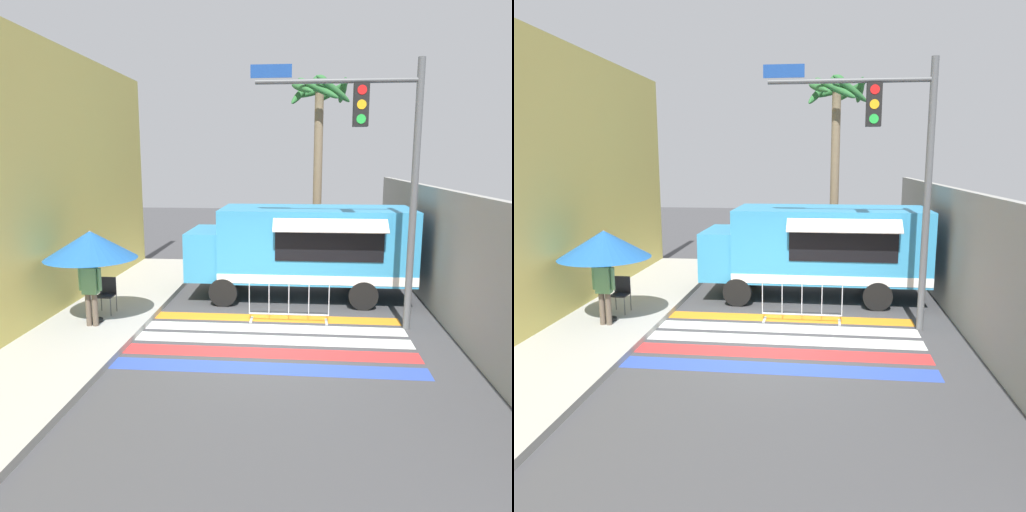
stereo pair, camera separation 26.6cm
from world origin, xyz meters
TOP-DOWN VIEW (x-y plane):
  - ground_plane at (0.00, 0.00)m, footprint 60.00×60.00m
  - sidewalk_left at (-5.00, 0.00)m, footprint 4.40×16.00m
  - building_left_facade at (-5.31, 0.00)m, footprint 0.25×16.00m
  - concrete_wall_right at (4.26, 3.00)m, footprint 0.20×16.00m
  - crosswalk_painted at (0.00, 0.01)m, footprint 6.40×3.60m
  - food_truck at (0.72, 3.57)m, footprint 6.17×2.80m
  - traffic_signal_pole at (2.56, 1.03)m, footprint 3.71×0.29m
  - patio_umbrella at (-3.99, 0.48)m, footprint 2.10×2.10m
  - folding_chair at (-3.97, 1.20)m, footprint 0.41×0.41m
  - vendor_person at (-3.93, 0.19)m, footprint 0.53×0.21m
  - barricade_front at (0.51, 1.32)m, footprint 1.95×0.44m
  - palm_tree at (1.34, 7.53)m, footprint 2.18×2.27m

SIDE VIEW (x-z plane):
  - ground_plane at x=0.00m, z-range 0.00..0.00m
  - crosswalk_painted at x=0.00m, z-range 0.00..0.01m
  - sidewalk_left at x=-5.00m, z-range 0.00..0.14m
  - barricade_front at x=0.51m, z-range -0.01..1.00m
  - folding_chair at x=-3.97m, z-range 0.23..1.11m
  - vendor_person at x=-3.93m, z-range 0.25..1.85m
  - food_truck at x=0.72m, z-range 0.23..2.79m
  - concrete_wall_right at x=4.26m, z-range 0.00..3.17m
  - patio_umbrella at x=-3.99m, z-range 0.89..3.03m
  - building_left_facade at x=-5.31m, z-range 0.00..6.64m
  - traffic_signal_pole at x=2.56m, z-range 1.03..7.03m
  - palm_tree at x=1.34m, z-range 1.59..8.30m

